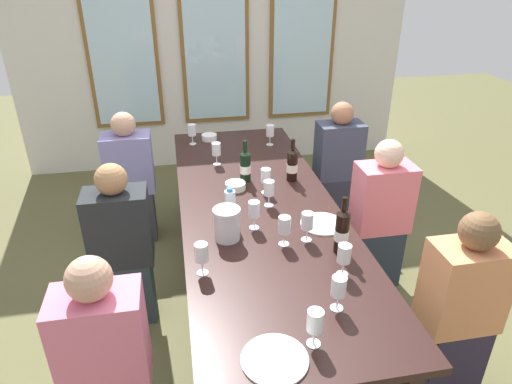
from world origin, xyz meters
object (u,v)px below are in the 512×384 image
Objects in this scene: metal_pitcher at (227,224)px; seated_person_2 at (122,250)px; wine_glass_9 at (339,288)px; wine_glass_4 at (266,176)px; seated_person_4 at (131,181)px; dining_table at (258,213)px; seated_person_0 at (107,366)px; seated_person_3 at (380,218)px; seated_person_5 at (337,168)px; wine_glass_2 at (270,132)px; wine_glass_8 at (216,150)px; wine_glass_3 at (269,189)px; wine_bottle_2 at (292,165)px; tasting_bowl_0 at (209,137)px; wine_bottle_0 at (245,166)px; wine_glass_10 at (201,253)px; white_plate_1 at (275,359)px; white_plate_0 at (322,224)px; water_bottle at (230,207)px; seated_person_1 at (458,311)px; wine_glass_1 at (316,322)px; wine_glass_7 at (284,226)px; tasting_bowl_1 at (235,186)px; wine_glass_6 at (307,222)px; wine_glass_11 at (254,210)px; wine_bottle_1 at (342,231)px; wine_glass_0 at (344,255)px; wine_glass_5 at (192,131)px.

seated_person_2 is at bearing 152.99° from metal_pitcher.
metal_pitcher reaches higher than wine_glass_9.
wine_glass_4 is 1.29m from seated_person_4.
seated_person_0 is (-0.87, -0.96, -0.15)m from dining_table.
metal_pitcher is 0.17× the size of seated_person_2.
seated_person_5 is at bearing 90.00° from seated_person_3.
wine_glass_2 is 0.59m from wine_glass_8.
wine_glass_3 and wine_glass_8 have the same top height.
tasting_bowl_0 is (-0.50, 0.91, -0.09)m from wine_bottle_2.
wine_glass_10 is at bearing -110.90° from wine_bottle_0.
wine_glass_9 is at bearing -80.71° from dining_table.
wine_bottle_2 reaches higher than tasting_bowl_0.
dining_table is 1.27m from white_plate_1.
water_bottle reaches higher than white_plate_0.
seated_person_3 is (0.00, 0.96, 0.00)m from seated_person_1.
wine_glass_9 is 0.16× the size of seated_person_0.
seated_person_4 is at bearing 158.62° from wine_glass_8.
dining_table is 16.32× the size of wine_glass_1.
white_plate_1 is at bearing -106.22° from wine_glass_7.
wine_glass_4 is (0.19, -0.09, 0.10)m from tasting_bowl_1.
seated_person_0 is (-1.20, -0.66, -0.22)m from white_plate_0.
wine_glass_11 is at bearing 145.86° from wine_glass_6.
wine_bottle_1 is at bearing -88.37° from white_plate_0.
seated_person_3 reaches higher than wine_bottle_2.
seated_person_0 is at bearing -90.00° from seated_person_2.
tasting_bowl_0 is 0.75× the size of wine_glass_3.
wine_glass_3 is 1.00× the size of wine_glass_11.
metal_pitcher reaches higher than wine_glass_7.
white_plate_1 is at bearing -69.04° from wine_glass_10.
wine_bottle_2 is at bearing 9.05° from tasting_bowl_1.
wine_glass_1 is (-0.33, -0.61, -0.01)m from wine_bottle_1.
seated_person_5 reaches higher than dining_table.
wine_glass_0 is at bearing -39.50° from metal_pitcher.
seated_person_0 is (-1.06, -0.51, -0.33)m from wine_glass_6.
seated_person_1 is at bearing -59.56° from wine_glass_5.
seated_person_1 is (0.87, -0.93, -0.15)m from dining_table.
wine_glass_5 is 2.44m from seated_person_1.
metal_pitcher reaches higher than dining_table.
wine_glass_0 and wine_glass_6 have the same top height.
wine_bottle_1 is at bearing 17.20° from seated_person_0.
tasting_bowl_0 is 0.12× the size of seated_person_0.
dining_table is at bearing -177.83° from seated_person_3.
wine_glass_1 is 0.97m from seated_person_0.
wine_glass_9 is at bearing 35.10° from white_plate_1.
dining_table is at bearing 82.02° from white_plate_1.
tasting_bowl_1 is at bearing 113.86° from dining_table.
white_plate_0 is at bearing 62.00° from white_plate_1.
metal_pitcher is at bearing -27.01° from seated_person_2.
wine_glass_3 is (0.24, 1.24, 0.11)m from white_plate_1.
tasting_bowl_1 is 0.87m from wine_glass_2.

